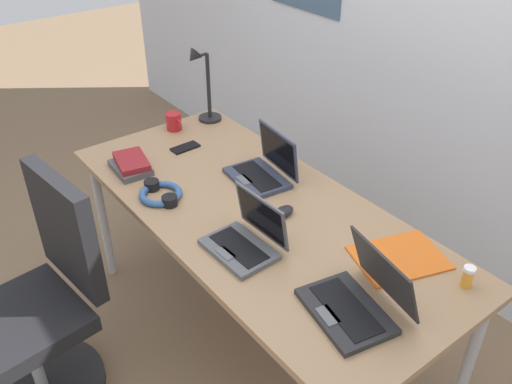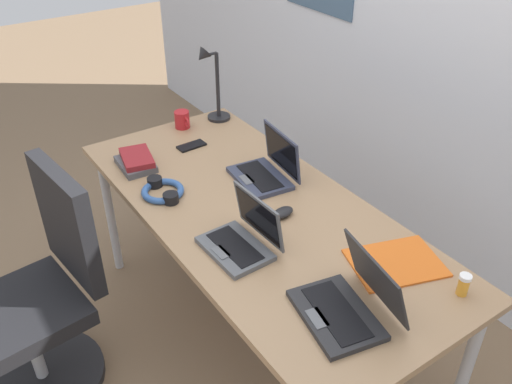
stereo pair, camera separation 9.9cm
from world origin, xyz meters
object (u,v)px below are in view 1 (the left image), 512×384
at_px(laptop_by_keyboard, 246,239).
at_px(book_stack, 131,165).
at_px(cell_phone, 185,148).
at_px(coffee_mug, 174,122).
at_px(computer_mouse, 283,212).
at_px(laptop_far_corner, 263,169).
at_px(laptop_center, 358,299).
at_px(office_chair, 42,315).
at_px(pill_bottle, 468,276).
at_px(headphones, 161,194).
at_px(desk_lamp, 203,86).
at_px(paper_folder_far_corner, 399,258).

relative_size(laptop_by_keyboard, book_stack, 1.22).
height_order(cell_phone, coffee_mug, coffee_mug).
bearing_deg(laptop_by_keyboard, computer_mouse, 107.07).
height_order(computer_mouse, coffee_mug, coffee_mug).
xyz_separation_m(laptop_by_keyboard, laptop_far_corner, (-0.34, 0.35, 0.00)).
bearing_deg(laptop_by_keyboard, laptop_center, 11.54).
distance_m(computer_mouse, cell_phone, 0.71).
bearing_deg(office_chair, pill_bottle, 45.07).
xyz_separation_m(laptop_center, cell_phone, (-1.24, 0.12, -0.04)).
xyz_separation_m(cell_phone, headphones, (0.30, -0.30, 0.01)).
bearing_deg(book_stack, computer_mouse, 24.81).
relative_size(desk_lamp, book_stack, 1.81).
height_order(laptop_center, paper_folder_far_corner, laptop_center).
height_order(laptop_by_keyboard, computer_mouse, laptop_by_keyboard).
bearing_deg(desk_lamp, book_stack, -67.54).
distance_m(computer_mouse, headphones, 0.52).
bearing_deg(laptop_by_keyboard, desk_lamp, 154.93).
xyz_separation_m(paper_folder_far_corner, coffee_mug, (-1.36, -0.11, 0.04)).
xyz_separation_m(desk_lamp, office_chair, (0.48, -1.10, -0.54)).
bearing_deg(cell_phone, headphones, -47.00).
bearing_deg(computer_mouse, book_stack, -162.08).
relative_size(laptop_far_corner, coffee_mug, 2.69).
bearing_deg(desk_lamp, office_chair, -66.62).
relative_size(computer_mouse, paper_folder_far_corner, 0.31).
xyz_separation_m(headphones, paper_folder_far_corner, (0.86, 0.47, -0.01)).
bearing_deg(coffee_mug, laptop_far_corner, 5.94).
xyz_separation_m(desk_lamp, laptop_far_corner, (0.63, -0.11, -0.15)).
xyz_separation_m(book_stack, office_chair, (0.26, -0.57, -0.37)).
relative_size(computer_mouse, headphones, 0.45).
relative_size(computer_mouse, pill_bottle, 1.22).
bearing_deg(laptop_far_corner, laptop_center, -17.73).
bearing_deg(book_stack, laptop_far_corner, 45.73).
distance_m(laptop_center, computer_mouse, 0.55).
distance_m(laptop_by_keyboard, pill_bottle, 0.76).
relative_size(pill_bottle, paper_folder_far_corner, 0.25).
height_order(cell_phone, headphones, headphones).
relative_size(laptop_far_corner, pill_bottle, 3.85).
bearing_deg(headphones, office_chair, -91.58).
bearing_deg(computer_mouse, pill_bottle, 11.20).
bearing_deg(book_stack, coffee_mug, 122.99).
bearing_deg(headphones, book_stack, 179.37).
bearing_deg(cell_phone, coffee_mug, 161.21).
bearing_deg(coffee_mug, pill_bottle, 6.39).
relative_size(laptop_by_keyboard, computer_mouse, 2.80).
relative_size(desk_lamp, laptop_by_keyboard, 1.49).
relative_size(desk_lamp, pill_bottle, 5.07).
bearing_deg(computer_mouse, laptop_center, -22.18).
bearing_deg(laptop_far_corner, book_stack, -134.27).
xyz_separation_m(desk_lamp, coffee_mug, (-0.01, -0.18, -0.15)).
bearing_deg(coffee_mug, headphones, -35.61).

